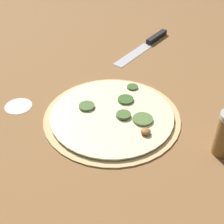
{
  "coord_description": "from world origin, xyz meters",
  "views": [
    {
      "loc": [
        -0.2,
        0.6,
        0.52
      ],
      "look_at": [
        0.0,
        0.0,
        0.02
      ],
      "focal_mm": 50.0,
      "sensor_mm": 36.0,
      "label": 1
    }
  ],
  "objects": [
    {
      "name": "flour_patch",
      "position": [
        0.26,
        0.04,
        0.0
      ],
      "size": [
        0.07,
        0.07,
        0.0
      ],
      "color": "white",
      "rests_on": "ground_plane"
    },
    {
      "name": "ground_plane",
      "position": [
        0.0,
        0.0,
        0.0
      ],
      "size": [
        3.0,
        3.0,
        0.0
      ],
      "primitive_type": "plane",
      "color": "olive"
    },
    {
      "name": "pizza",
      "position": [
        -0.0,
        -0.0,
        0.01
      ],
      "size": [
        0.36,
        0.36,
        0.02
      ],
      "color": "#D6B77A",
      "rests_on": "ground_plane"
    },
    {
      "name": "knife",
      "position": [
        -0.0,
        -0.45,
        0.01
      ],
      "size": [
        0.13,
        0.31,
        0.02
      ],
      "rotation": [
        0.0,
        0.0,
        1.24
      ],
      "color": "silver",
      "rests_on": "ground_plane"
    }
  ]
}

